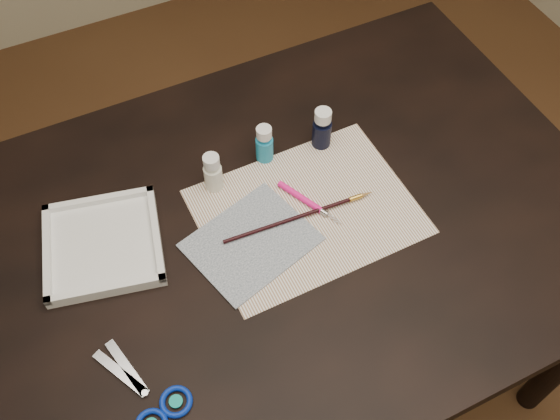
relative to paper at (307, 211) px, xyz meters
name	(u,v)px	position (x,y,z in m)	size (l,w,h in m)	color
ground	(280,368)	(-0.06, -0.01, -0.76)	(3.50, 3.50, 0.02)	#422614
table	(280,310)	(-0.06, -0.01, -0.38)	(1.30, 0.90, 0.75)	black
paper	(307,211)	(0.00, 0.00, 0.00)	(0.41, 0.31, 0.00)	white
canvas	(251,242)	(-0.13, -0.02, 0.00)	(0.22, 0.18, 0.00)	#17273F
paint_bottle_white	(213,172)	(-0.14, 0.14, 0.04)	(0.04, 0.04, 0.09)	silver
paint_bottle_cyan	(264,144)	(-0.02, 0.16, 0.04)	(0.04, 0.04, 0.09)	teal
paint_bottle_navy	(322,128)	(0.11, 0.14, 0.05)	(0.04, 0.04, 0.10)	black
paintbrush	(300,216)	(-0.02, -0.01, 0.01)	(0.32, 0.01, 0.01)	black
craft_knife	(310,203)	(0.01, 0.01, 0.01)	(0.16, 0.01, 0.01)	#FF188B
scissors	(134,389)	(-0.42, -0.19, 0.00)	(0.21, 0.11, 0.01)	silver
palette_tray	(103,244)	(-0.38, 0.09, 0.01)	(0.21, 0.21, 0.03)	white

